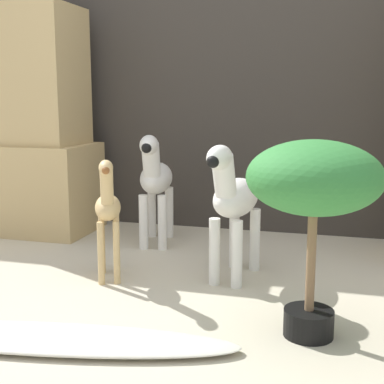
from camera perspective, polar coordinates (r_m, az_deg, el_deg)
ground_plane at (r=1.86m, az=-2.98°, el=-15.46°), size 14.00×14.00×0.00m
wall_back at (r=3.25m, az=6.09°, el=15.31°), size 6.40×0.08×2.20m
rock_pillar_left at (r=3.36m, az=-17.66°, el=6.31°), size 0.84×0.48×1.31m
zebra_right at (r=2.33m, az=4.43°, el=-0.86°), size 0.22×0.50×0.62m
zebra_left at (r=2.90m, az=-3.94°, el=1.30°), size 0.23×0.50×0.62m
giraffe_figurine at (r=2.35m, az=-8.97°, el=-1.87°), size 0.20×0.32×0.55m
potted_palm_front at (r=1.78m, az=12.89°, el=0.65°), size 0.44×0.44×0.67m
surfboard at (r=1.89m, az=-15.35°, el=-14.79°), size 1.29×0.44×0.08m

